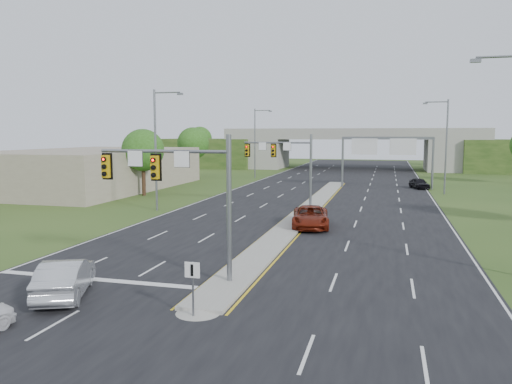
{
  "coord_description": "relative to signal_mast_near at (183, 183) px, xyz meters",
  "views": [
    {
      "loc": [
        7.04,
        -21.68,
        7.01
      ],
      "look_at": [
        -1.8,
        11.61,
        3.0
      ],
      "focal_mm": 35.0,
      "sensor_mm": 36.0,
      "label": 1
    }
  ],
  "objects": [
    {
      "name": "median",
      "position": [
        2.26,
        23.07,
        -4.63
      ],
      "size": [
        2.0,
        54.0,
        0.16
      ],
      "primitive_type": "cube",
      "color": "gray",
      "rests_on": "road"
    },
    {
      "name": "lightpole_l_mid",
      "position": [
        -11.03,
        20.07,
        1.38
      ],
      "size": [
        2.85,
        0.25,
        11.0
      ],
      "color": "slate",
      "rests_on": "ground"
    },
    {
      "name": "tree_back_a",
      "position": [
        -35.74,
        94.07,
        1.11
      ],
      "size": [
        6.0,
        6.0,
        8.85
      ],
      "color": "#382316",
      "rests_on": "ground"
    },
    {
      "name": "lightpole_l_far",
      "position": [
        -11.03,
        55.07,
        1.38
      ],
      "size": [
        2.85,
        0.25,
        11.0
      ],
      "color": "slate",
      "rests_on": "ground"
    },
    {
      "name": "commercial_building",
      "position": [
        -27.74,
        35.07,
        -2.23
      ],
      "size": [
        18.0,
        30.0,
        5.0
      ],
      "primitive_type": "cube",
      "color": "gray",
      "rests_on": "ground"
    },
    {
      "name": "ground",
      "position": [
        2.26,
        0.07,
        -4.73
      ],
      "size": [
        240.0,
        240.0,
        0.0
      ],
      "primitive_type": "plane",
      "color": "#284318",
      "rests_on": "ground"
    },
    {
      "name": "signal_mast_far",
      "position": [
        0.0,
        25.0,
        0.0
      ],
      "size": [
        6.62,
        0.6,
        7.0
      ],
      "color": "slate",
      "rests_on": "ground"
    },
    {
      "name": "lane_markings",
      "position": [
        1.66,
        28.99,
        -4.7
      ],
      "size": [
        23.72,
        160.0,
        0.01
      ],
      "color": "gold",
      "rests_on": "road"
    },
    {
      "name": "signal_mast_near",
      "position": [
        0.0,
        0.0,
        0.0
      ],
      "size": [
        6.62,
        0.6,
        7.0
      ],
      "color": "slate",
      "rests_on": "ground"
    },
    {
      "name": "car_far_c",
      "position": [
        13.26,
        45.61,
        -4.02
      ],
      "size": [
        2.79,
        4.34,
        1.37
      ],
      "primitive_type": "imported",
      "rotation": [
        0.0,
        0.0,
        0.31
      ],
      "color": "black",
      "rests_on": "road"
    },
    {
      "name": "keep_right_sign",
      "position": [
        2.26,
        -4.45,
        -3.21
      ],
      "size": [
        0.6,
        0.13,
        2.2
      ],
      "color": "slate",
      "rests_on": "ground"
    },
    {
      "name": "sign_gantry",
      "position": [
        8.95,
        44.99,
        0.51
      ],
      "size": [
        11.58,
        0.44,
        6.67
      ],
      "color": "slate",
      "rests_on": "ground"
    },
    {
      "name": "car_silver",
      "position": [
        -4.06,
        -3.46,
        -3.89
      ],
      "size": [
        3.55,
        5.23,
        1.63
      ],
      "primitive_type": "imported",
      "rotation": [
        0.0,
        0.0,
        3.55
      ],
      "color": "#B0B2B8",
      "rests_on": "road"
    },
    {
      "name": "car_far_a",
      "position": [
        3.76,
        15.27,
        -3.91
      ],
      "size": [
        3.48,
        6.08,
        1.6
      ],
      "primitive_type": "imported",
      "rotation": [
        0.0,
        0.0,
        0.15
      ],
      "color": "#67180A",
      "rests_on": "road"
    },
    {
      "name": "tree_l_mid",
      "position": [
        -21.74,
        55.07,
        0.78
      ],
      "size": [
        5.2,
        5.2,
        8.12
      ],
      "color": "#382316",
      "rests_on": "ground"
    },
    {
      "name": "road",
      "position": [
        2.26,
        35.07,
        -4.72
      ],
      "size": [
        24.0,
        160.0,
        0.02
      ],
      "primitive_type": "cube",
      "color": "black",
      "rests_on": "ground"
    },
    {
      "name": "tree_back_b",
      "position": [
        -21.74,
        94.07,
        0.78
      ],
      "size": [
        5.6,
        5.6,
        8.32
      ],
      "color": "#382316",
      "rests_on": "ground"
    },
    {
      "name": "tree_back_c",
      "position": [
        26.26,
        94.07,
        0.78
      ],
      "size": [
        5.6,
        5.6,
        8.32
      ],
      "color": "#382316",
      "rests_on": "ground"
    },
    {
      "name": "overpass",
      "position": [
        2.26,
        80.07,
        -1.17
      ],
      "size": [
        80.0,
        14.0,
        8.1
      ],
      "color": "gray",
      "rests_on": "ground"
    },
    {
      "name": "median_nose",
      "position": [
        2.26,
        -3.93,
        -4.63
      ],
      "size": [
        2.0,
        2.0,
        0.16
      ],
      "primitive_type": "cone",
      "color": "gray",
      "rests_on": "road"
    },
    {
      "name": "lightpole_r_far",
      "position": [
        15.56,
        40.07,
        1.38
      ],
      "size": [
        2.85,
        0.25,
        11.0
      ],
      "color": "slate",
      "rests_on": "ground"
    },
    {
      "name": "tree_l_near",
      "position": [
        -17.74,
        30.07,
        0.45
      ],
      "size": [
        4.8,
        4.8,
        7.6
      ],
      "color": "#382316",
      "rests_on": "ground"
    }
  ]
}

